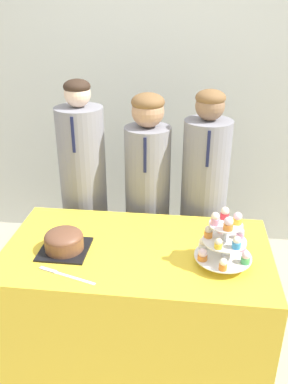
% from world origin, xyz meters
% --- Properties ---
extents(wall_back, '(9.00, 0.06, 2.70)m').
position_xyz_m(wall_back, '(0.00, 1.80, 1.35)').
color(wall_back, silver).
rests_on(wall_back, ground_plane).
extents(table, '(1.41, 0.78, 0.72)m').
position_xyz_m(table, '(0.00, 0.39, 0.36)').
color(table, yellow).
rests_on(table, ground_plane).
extents(round_cake, '(0.25, 0.25, 0.12)m').
position_xyz_m(round_cake, '(-0.37, 0.33, 0.78)').
color(round_cake, black).
rests_on(round_cake, table).
extents(cake_knife, '(0.30, 0.11, 0.01)m').
position_xyz_m(cake_knife, '(-0.35, 0.13, 0.72)').
color(cake_knife, silver).
rests_on(cake_knife, table).
extents(cupcake_stand, '(0.28, 0.28, 0.29)m').
position_xyz_m(cupcake_stand, '(0.44, 0.30, 0.86)').
color(cupcake_stand, silver).
rests_on(cupcake_stand, table).
extents(student_0, '(0.30, 0.31, 1.49)m').
position_xyz_m(student_0, '(-0.44, 1.00, 0.70)').
color(student_0, gray).
rests_on(student_0, ground_plane).
extents(student_1, '(0.29, 0.30, 1.41)m').
position_xyz_m(student_1, '(-0.01, 1.00, 0.68)').
color(student_1, gray).
rests_on(student_1, ground_plane).
extents(student_2, '(0.30, 0.30, 1.44)m').
position_xyz_m(student_2, '(0.36, 1.00, 0.68)').
color(student_2, gray).
rests_on(student_2, ground_plane).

